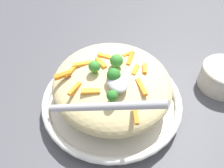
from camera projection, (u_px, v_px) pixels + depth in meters
The scene contains 22 objects.
ground_plane at pixel (112, 104), 0.53m from camera, with size 2.40×2.40×0.00m, color #4C4C51.
serving_bowl at pixel (112, 99), 0.51m from camera, with size 0.34×0.34×0.04m.
pasta_mound at pixel (112, 83), 0.47m from camera, with size 0.28×0.27×0.09m, color #DBC689.
carrot_piece_0 at pixel (101, 63), 0.45m from camera, with size 0.04×0.01×0.01m, color orange.
carrot_piece_1 at pixel (82, 64), 0.45m from camera, with size 0.04×0.01×0.01m, color orange.
carrot_piece_2 at pixel (91, 91), 0.40m from camera, with size 0.04×0.01×0.01m, color orange.
carrot_piece_3 at pixel (75, 89), 0.40m from camera, with size 0.04×0.01×0.01m, color orange.
carrot_piece_4 at pixel (71, 70), 0.44m from camera, with size 0.04×0.01×0.01m, color orange.
carrot_piece_5 at pixel (130, 59), 0.46m from camera, with size 0.04×0.01×0.01m, color orange.
carrot_piece_6 at pixel (141, 87), 0.41m from camera, with size 0.04×0.01×0.01m, color orange.
carrot_piece_7 at pixel (105, 57), 0.46m from camera, with size 0.04×0.01×0.01m, color orange.
carrot_piece_8 at pixel (128, 54), 0.48m from camera, with size 0.03×0.01×0.01m, color orange.
carrot_piece_9 at pixel (145, 69), 0.44m from camera, with size 0.03×0.01×0.01m, color orange.
carrot_piece_10 at pixel (63, 75), 0.43m from camera, with size 0.04×0.01×0.01m, color orange.
carrot_piece_11 at pixel (135, 70), 0.44m from camera, with size 0.03×0.01×0.01m, color orange.
carrot_piece_12 at pixel (133, 115), 0.36m from camera, with size 0.04×0.01×0.01m, color orange.
broccoli_floret_0 at pixel (114, 75), 0.40m from camera, with size 0.03×0.03×0.03m.
broccoli_floret_1 at pixel (117, 61), 0.43m from camera, with size 0.03×0.03×0.03m.
broccoli_floret_2 at pixel (112, 96), 0.38m from camera, with size 0.02×0.02×0.03m.
broccoli_floret_3 at pixel (95, 67), 0.42m from camera, with size 0.02×0.02×0.03m.
serving_spoon at pixel (112, 91), 0.36m from camera, with size 0.16×0.16×0.09m.
companion_bowl at pixel (224, 76), 0.55m from camera, with size 0.12×0.12×0.06m.
Camera 1 is at (-0.31, 0.11, 0.42)m, focal length 33.53 mm.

